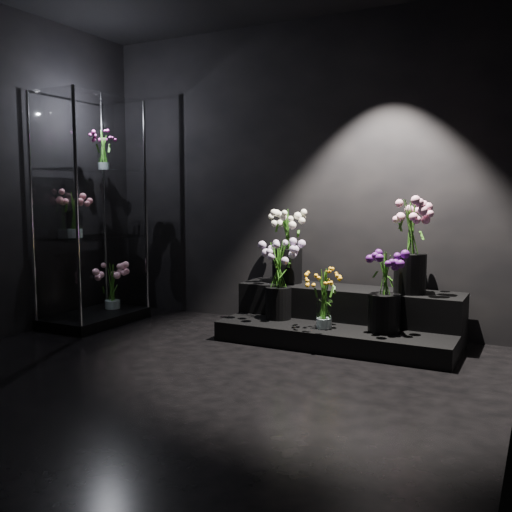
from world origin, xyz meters
The scene contains 12 objects.
floor centered at (0.00, 0.00, 0.00)m, with size 4.00×4.00×0.00m, color black.
wall_back centered at (0.00, 2.00, 1.40)m, with size 4.00×4.00×0.00m, color black.
display_riser centered at (0.62, 1.62, 0.18)m, with size 1.92×0.85×0.43m.
display_case centered at (-1.69, 1.12, 1.06)m, with size 0.58×0.97×2.12m.
bouquet_orange_bells centered at (0.56, 1.29, 0.41)m, with size 0.34×0.34×0.47m.
bouquet_lilac centered at (0.09, 1.45, 0.54)m, with size 0.41×0.41×0.66m.
bouquet_purple centered at (1.02, 1.40, 0.50)m, with size 0.40×0.40×0.62m.
bouquet_cream_roses centered at (0.03, 1.77, 0.80)m, with size 0.36×0.36×0.67m.
bouquet_pink_roses centered at (1.14, 1.71, 0.85)m, with size 0.37×0.37×0.76m.
bouquet_case_pink centered at (-1.75, 0.96, 1.04)m, with size 0.36×0.36×0.41m.
bouquet_case_magenta centered at (-1.67, 1.27, 1.65)m, with size 0.26×0.26×0.38m.
bouquet_case_base_pink centered at (-1.69, 1.37, 0.34)m, with size 0.42×0.42×0.46m.
Camera 1 is at (2.11, -2.94, 1.23)m, focal length 40.00 mm.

